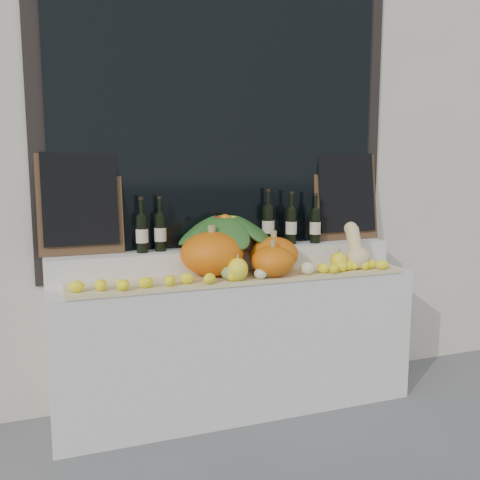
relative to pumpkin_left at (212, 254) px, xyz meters
name	(u,v)px	position (x,y,z in m)	size (l,w,h in m)	color
storefront_facade	(202,71)	(0.18, 0.77, 1.21)	(7.00, 0.94, 4.50)	beige
display_sill	(236,342)	(0.18, 0.05, -0.60)	(2.30, 0.55, 0.88)	silver
rear_tier	(228,259)	(0.18, 0.20, -0.08)	(2.30, 0.25, 0.16)	silver
straw_bedding	(243,278)	(0.18, -0.07, -0.15)	(2.10, 0.32, 0.03)	tan
pumpkin_left	(212,254)	(0.00, 0.00, 0.00)	(0.39, 0.39, 0.27)	orange
pumpkin_right	(274,254)	(0.41, -0.01, -0.03)	(0.31, 0.31, 0.22)	orange
pumpkin_center	(273,261)	(0.34, -0.15, -0.04)	(0.26, 0.26, 0.19)	orange
butternut_squash	(356,250)	(0.95, -0.10, -0.02)	(0.16, 0.22, 0.30)	#E9CB89
decorative_gourds	(274,268)	(0.34, -0.17, -0.08)	(0.86, 0.17, 0.16)	#38631D
lemon_heap	(249,274)	(0.18, -0.18, -0.10)	(2.20, 0.16, 0.06)	yellow
produce_bowl	(225,232)	(0.15, 0.19, 0.11)	(0.68, 0.68, 0.23)	black
wine_bottle_far_left	(142,233)	(-0.39, 0.19, 0.12)	(0.08, 0.08, 0.35)	black
wine_bottle_near_left	(160,232)	(-0.27, 0.22, 0.12)	(0.08, 0.08, 0.34)	black
wine_bottle_tall	(268,225)	(0.47, 0.23, 0.13)	(0.08, 0.08, 0.38)	black
wine_bottle_near_right	(291,225)	(0.63, 0.20, 0.13)	(0.08, 0.08, 0.36)	black
wine_bottle_far_right	(315,226)	(0.80, 0.18, 0.12)	(0.08, 0.08, 0.34)	black
chalkboard_left	(80,201)	(-0.74, 0.27, 0.32)	(0.50, 0.12, 0.62)	#4C331E
chalkboard_right	(346,195)	(1.10, 0.27, 0.32)	(0.50, 0.12, 0.62)	#4C331E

